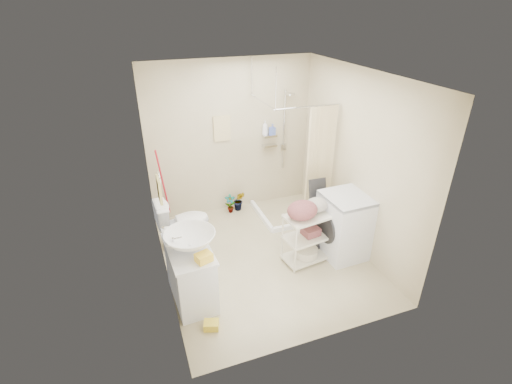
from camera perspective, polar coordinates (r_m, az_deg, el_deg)
floor at (r=5.56m, az=1.32°, el=-9.89°), size 3.20×3.20×0.00m
ceiling at (r=4.48m, az=1.69°, el=17.56°), size 2.80×3.20×0.04m
wall_back at (r=6.28m, az=-3.90°, el=8.18°), size 2.80×0.04×2.60m
wall_front at (r=3.64m, az=10.79°, el=-7.83°), size 2.80×0.04×2.60m
wall_left at (r=4.60m, az=-14.98°, el=-0.28°), size 0.04×3.20×2.60m
wall_right at (r=5.50m, az=15.22°, el=4.38°), size 0.04×3.20×2.60m
vanity at (r=4.72m, az=-10.00°, el=-12.25°), size 0.54×0.90×0.77m
sink at (r=4.43m, az=-10.13°, el=-7.35°), size 0.63×0.63×0.21m
counter_basket at (r=4.23m, az=-8.04°, el=-9.94°), size 0.21×0.19×0.10m
floor_basket at (r=4.54m, az=-6.90°, el=-19.50°), size 0.29×0.26×0.13m
toilet at (r=5.69m, az=-11.14°, el=-4.60°), size 0.80×0.49×0.79m
mop at (r=6.21m, az=-14.49°, el=0.82°), size 0.15×0.15×1.35m
potted_plant_a at (r=6.55m, az=-4.00°, el=-1.82°), size 0.20×0.15×0.34m
potted_plant_b at (r=6.62m, az=-2.63°, el=-1.33°), size 0.25×0.22×0.37m
hanging_towel at (r=6.16m, az=-5.26°, el=9.70°), size 0.28×0.03×0.42m
towel_ring at (r=4.35m, az=-14.68°, el=0.59°), size 0.04×0.22×0.34m
tp_holder at (r=4.93m, az=-13.78°, el=-5.92°), size 0.08×0.12×0.14m
shower at (r=6.17m, az=5.27°, el=5.28°), size 1.10×1.10×2.10m
shampoo_bottle_a at (r=6.35m, az=1.39°, el=9.83°), size 0.11×0.12×0.25m
shampoo_bottle_b at (r=6.38m, az=2.53°, el=9.62°), size 0.11×0.11×0.19m
washing_machine at (r=5.53m, az=13.62°, el=-4.96°), size 0.67×0.70×0.95m
laundry_rack at (r=5.29m, az=7.90°, el=-6.36°), size 0.70×0.47×0.90m
ironing_board at (r=5.56m, az=9.62°, el=-3.40°), size 0.33×0.17×1.11m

